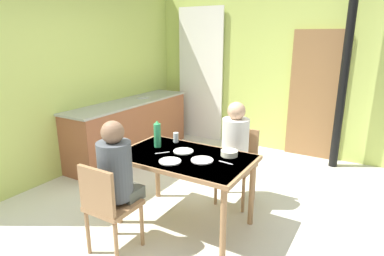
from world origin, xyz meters
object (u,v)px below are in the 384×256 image
chair_far_diner (239,161)px  serving_bowl_center (229,153)px  kitchen_counter (131,128)px  person_far_diner (235,141)px  dining_table (184,163)px  person_near_diner (116,169)px  chair_near_diner (107,204)px  water_bottle_green_near (157,135)px

chair_far_diner → serving_bowl_center: bearing=102.0°
kitchen_counter → person_far_diner: bearing=-17.6°
dining_table → person_near_diner: (-0.32, -0.63, 0.10)m
chair_near_diner → chair_far_diner: same height
dining_table → person_far_diner: (0.27, 0.63, 0.10)m
person_near_diner → serving_bowl_center: size_ratio=4.53×
person_far_diner → water_bottle_green_near: 0.86m
person_near_diner → serving_bowl_center: 1.10m
water_bottle_green_near → serving_bowl_center: bearing=10.5°
dining_table → chair_near_diner: size_ratio=1.54×
dining_table → person_near_diner: bearing=-116.8°
dining_table → serving_bowl_center: 0.46m
chair_near_diner → water_bottle_green_near: size_ratio=3.00×
kitchen_counter → serving_bowl_center: size_ratio=13.94×
person_near_diner → person_far_diner: 1.38m
dining_table → water_bottle_green_near: 0.45m
kitchen_counter → person_far_diner: size_ratio=3.08×
dining_table → chair_far_diner: chair_far_diner is taller
chair_far_diner → person_far_diner: (-0.00, -0.14, 0.28)m
chair_near_diner → serving_bowl_center: chair_near_diner is taller
kitchen_counter → person_near_diner: size_ratio=3.08×
dining_table → serving_bowl_center: bearing=30.5°
chair_far_diner → person_near_diner: 1.54m
kitchen_counter → person_near_diner: (1.53, -1.93, 0.33)m
chair_far_diner → serving_bowl_center: chair_far_diner is taller
person_far_diner → serving_bowl_center: size_ratio=4.53×
kitchen_counter → chair_far_diner: size_ratio=2.72×
water_bottle_green_near → person_far_diner: bearing=39.4°
chair_far_diner → person_near_diner: person_near_diner is taller
dining_table → person_far_diner: bearing=66.6°
dining_table → water_bottle_green_near: size_ratio=4.61×
person_near_diner → chair_near_diner: bearing=-90.0°
kitchen_counter → chair_far_diner: (2.12, -0.54, 0.05)m
person_near_diner → person_far_diner: bearing=64.9°
chair_far_diner → person_far_diner: person_far_diner is taller
dining_table → person_near_diner: 0.71m
chair_near_diner → person_far_diner: bearing=67.1°
person_far_diner → person_near_diner: bearing=64.9°
person_near_diner → kitchen_counter: bearing=128.5°
kitchen_counter → serving_bowl_center: bearing=-25.6°
person_far_diner → water_bottle_green_near: size_ratio=2.65×
kitchen_counter → person_near_diner: person_near_diner is taller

